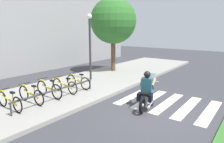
{
  "coord_description": "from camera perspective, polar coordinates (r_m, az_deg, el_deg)",
  "views": [
    {
      "loc": [
        -6.51,
        -2.93,
        3.0
      ],
      "look_at": [
        0.55,
        2.31,
        1.16
      ],
      "focal_mm": 32.99,
      "sensor_mm": 36.0,
      "label": 1
    }
  ],
  "objects": [
    {
      "name": "bicycle_2",
      "position": [
        9.03,
        -17.07,
        -4.72
      ],
      "size": [
        0.48,
        1.63,
        0.79
      ],
      "color": "black",
      "rests_on": "sidewalk"
    },
    {
      "name": "crosswalk_stripe_2",
      "position": [
        8.85,
        15.16,
        -8.39
      ],
      "size": [
        2.8,
        0.4,
        0.01
      ],
      "primitive_type": "cube",
      "color": "white",
      "rests_on": "ground"
    },
    {
      "name": "ground_plane",
      "position": [
        7.75,
        11.57,
        -11.22
      ],
      "size": [
        48.0,
        48.0,
        0.0
      ],
      "primitive_type": "plane",
      "color": "#38383D"
    },
    {
      "name": "street_lamp",
      "position": [
        11.6,
        -6.13,
        8.45
      ],
      "size": [
        0.28,
        0.28,
        3.79
      ],
      "color": "#2D2D33",
      "rests_on": "ground"
    },
    {
      "name": "crosswalk_stripe_1",
      "position": [
        8.62,
        20.16,
        -9.27
      ],
      "size": [
        2.8,
        0.4,
        0.01
      ],
      "primitive_type": "cube",
      "color": "white",
      "rests_on": "ground"
    },
    {
      "name": "crosswalk_stripe_3",
      "position": [
        9.15,
        10.47,
        -7.5
      ],
      "size": [
        2.8,
        0.4,
        0.01
      ],
      "primitive_type": "cube",
      "color": "white",
      "rests_on": "ground"
    },
    {
      "name": "bike_rack",
      "position": [
        8.59,
        -14.88,
        -5.05
      ],
      "size": [
        3.96,
        0.07,
        0.49
      ],
      "color": "#333338",
      "rests_on": "sidewalk"
    },
    {
      "name": "tree_near_rack",
      "position": [
        13.95,
        0.35,
        13.82
      ],
      "size": [
        3.03,
        3.03,
        5.02
      ],
      "color": "brown",
      "rests_on": "ground"
    },
    {
      "name": "bicycle_4",
      "position": [
        10.07,
        -9.4,
        -2.77
      ],
      "size": [
        0.48,
        1.57,
        0.74
      ],
      "color": "black",
      "rests_on": "sidewalk"
    },
    {
      "name": "rider",
      "position": [
        8.04,
        9.71,
        -4.08
      ],
      "size": [
        0.72,
        0.64,
        1.43
      ],
      "color": "#1E4C59",
      "rests_on": "ground"
    },
    {
      "name": "building_backdrop",
      "position": [
        14.7,
        -27.91,
        13.97
      ],
      "size": [
        24.0,
        1.2,
        7.79
      ],
      "primitive_type": "cube",
      "color": "#959595",
      "rests_on": "ground"
    },
    {
      "name": "bicycle_0",
      "position": [
        8.22,
        -26.55,
        -7.33
      ],
      "size": [
        0.48,
        1.6,
        0.72
      ],
      "color": "black",
      "rests_on": "sidewalk"
    },
    {
      "name": "crosswalk_stripe_0",
      "position": [
        8.46,
        25.43,
        -10.12
      ],
      "size": [
        2.8,
        0.4,
        0.01
      ],
      "primitive_type": "cube",
      "color": "white",
      "rests_on": "ground"
    },
    {
      "name": "crosswalk_stripe_4",
      "position": [
        9.51,
        6.12,
        -6.63
      ],
      "size": [
        2.8,
        0.4,
        0.01
      ],
      "primitive_type": "cube",
      "color": "white",
      "rests_on": "ground"
    },
    {
      "name": "bicycle_3",
      "position": [
        9.53,
        -13.02,
        -3.81
      ],
      "size": [
        0.48,
        1.6,
        0.72
      ],
      "color": "black",
      "rests_on": "sidewalk"
    },
    {
      "name": "bicycle_1",
      "position": [
        8.59,
        -21.57,
        -5.99
      ],
      "size": [
        0.48,
        1.61,
        0.75
      ],
      "color": "black",
      "rests_on": "sidewalk"
    },
    {
      "name": "sidewalk",
      "position": [
        10.31,
        -11.78,
        -4.92
      ],
      "size": [
        24.0,
        4.4,
        0.15
      ],
      "primitive_type": "cube",
      "color": "gray",
      "rests_on": "ground"
    },
    {
      "name": "motorcycle",
      "position": [
        8.21,
        9.76,
        -6.4
      ],
      "size": [
        2.16,
        0.87,
        1.22
      ],
      "color": "black",
      "rests_on": "ground"
    }
  ]
}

